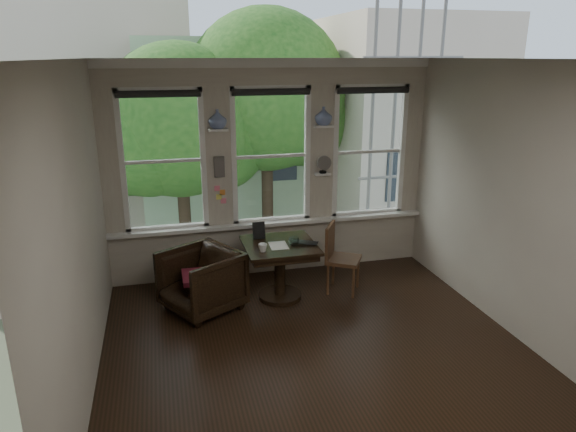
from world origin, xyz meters
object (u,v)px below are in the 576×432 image
object	(u,v)px
side_chair_right	(344,259)
mug	(263,248)
armchair_left	(201,281)
laptop	(304,244)
table	(280,271)

from	to	relation	value
side_chair_right	mug	bearing A→B (deg)	131.51
armchair_left	side_chair_right	world-z (taller)	side_chair_right
side_chair_right	laptop	size ratio (longest dim) A/B	2.69
table	armchair_left	world-z (taller)	armchair_left
table	laptop	world-z (taller)	laptop
armchair_left	laptop	xyz separation A→B (m)	(1.29, -0.04, 0.38)
side_chair_right	laptop	world-z (taller)	side_chair_right
side_chair_right	mug	distance (m)	1.19
side_chair_right	laptop	distance (m)	0.67
armchair_left	mug	xyz separation A→B (m)	(0.75, -0.13, 0.41)
table	side_chair_right	distance (m)	0.87
side_chair_right	mug	xyz separation A→B (m)	(-1.13, -0.20, 0.34)
armchair_left	side_chair_right	distance (m)	1.88
table	mug	size ratio (longest dim) A/B	8.37
side_chair_right	armchair_left	bearing A→B (deg)	123.58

